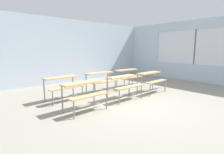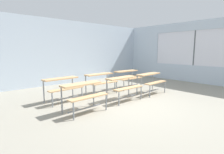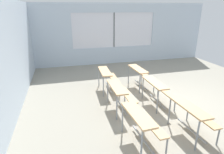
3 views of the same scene
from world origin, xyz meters
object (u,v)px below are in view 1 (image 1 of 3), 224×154
at_px(desk_bench_r1c0, 63,83).
at_px(desk_bench_r1c2, 128,74).
at_px(desk_bench_r0c2, 151,77).
at_px(desk_bench_r0c1, 124,82).
at_px(desk_bench_r1c1, 101,78).
at_px(desk_bench_r0c0, 84,90).

relative_size(desk_bench_r1c0, desk_bench_r1c2, 1.00).
xyz_separation_m(desk_bench_r0c2, desk_bench_r1c2, (0.03, 1.20, 0.00)).
height_order(desk_bench_r0c1, desk_bench_r0c2, same).
bearing_deg(desk_bench_r1c1, desk_bench_r0c2, -39.93).
xyz_separation_m(desk_bench_r0c1, desk_bench_r0c2, (1.39, -0.04, 0.00)).
xyz_separation_m(desk_bench_r0c0, desk_bench_r1c2, (2.95, 1.22, 0.00)).
height_order(desk_bench_r0c1, desk_bench_r1c2, same).
height_order(desk_bench_r0c0, desk_bench_r0c1, same).
distance_m(desk_bench_r0c2, desk_bench_r1c1, 1.84).
bearing_deg(desk_bench_r0c0, desk_bench_r0c1, 0.33).
bearing_deg(desk_bench_r1c1, desk_bench_r0c0, -140.80).
distance_m(desk_bench_r0c0, desk_bench_r1c2, 3.19).
relative_size(desk_bench_r1c1, desk_bench_r1c2, 0.98).
xyz_separation_m(desk_bench_r1c0, desk_bench_r1c2, (2.94, 0.01, 0.00)).
relative_size(desk_bench_r0c0, desk_bench_r1c1, 1.01).
distance_m(desk_bench_r0c2, desk_bench_r1c2, 1.20).
xyz_separation_m(desk_bench_r1c0, desk_bench_r1c1, (1.51, 0.00, 0.00)).
xyz_separation_m(desk_bench_r0c1, desk_bench_r1c1, (-0.02, 1.16, 0.00)).
bearing_deg(desk_bench_r0c1, desk_bench_r1c0, 143.09).
bearing_deg(desk_bench_r1c1, desk_bench_r1c0, -179.51).
distance_m(desk_bench_r0c0, desk_bench_r0c2, 2.91).
relative_size(desk_bench_r0c0, desk_bench_r1c2, 0.99).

